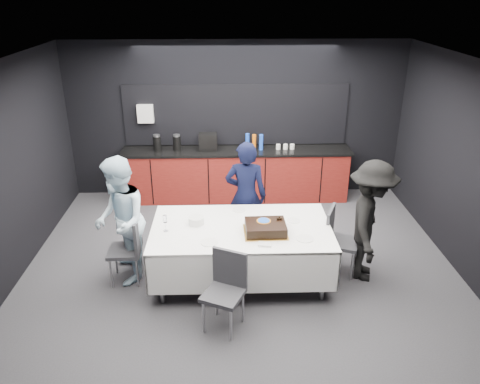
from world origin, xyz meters
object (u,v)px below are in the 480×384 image
(party_table, at_px, (241,236))
(person_left, at_px, (120,221))
(chair_left, at_px, (130,245))
(cake_assembly, at_px, (266,228))
(person_center, at_px, (246,196))
(person_right, at_px, (370,222))
(plate_stack, at_px, (196,220))
(champagne_flute, at_px, (165,220))
(chair_near, at_px, (226,285))
(chair_right, at_px, (337,236))

(party_table, relative_size, person_left, 1.35)
(chair_left, height_order, person_left, person_left)
(cake_assembly, relative_size, chair_left, 0.60)
(person_center, height_order, person_right, person_center)
(plate_stack, xyz_separation_m, person_left, (-0.97, -0.04, 0.03))
(cake_assembly, relative_size, champagne_flute, 2.48)
(party_table, relative_size, person_right, 1.40)
(plate_stack, bearing_deg, person_right, -2.45)
(party_table, xyz_separation_m, champagne_flute, (-0.96, -0.08, 0.30))
(chair_near, xyz_separation_m, person_right, (1.88, 0.92, 0.29))
(cake_assembly, height_order, plate_stack, cake_assembly)
(chair_near, bearing_deg, chair_left, 143.58)
(chair_left, relative_size, person_center, 0.56)
(party_table, distance_m, chair_left, 1.46)
(person_left, bearing_deg, person_right, 74.97)
(cake_assembly, bearing_deg, person_left, 173.33)
(chair_right, xyz_separation_m, chair_near, (-1.51, -1.08, 0.00))
(chair_near, height_order, person_center, person_center)
(chair_near, bearing_deg, chair_right, 35.46)
(person_center, bearing_deg, chair_near, 87.37)
(chair_right, distance_m, chair_near, 1.86)
(champagne_flute, bearing_deg, person_left, 167.11)
(cake_assembly, distance_m, chair_left, 1.79)
(chair_right, bearing_deg, chair_near, -144.54)
(cake_assembly, xyz_separation_m, champagne_flute, (-1.26, 0.08, 0.09))
(champagne_flute, height_order, chair_right, champagne_flute)
(chair_left, relative_size, person_right, 0.56)
(chair_near, relative_size, person_left, 0.54)
(chair_near, xyz_separation_m, person_center, (0.30, 1.77, 0.29))
(plate_stack, height_order, person_center, person_center)
(party_table, height_order, person_center, person_center)
(cake_assembly, height_order, champagne_flute, champagne_flute)
(plate_stack, relative_size, chair_left, 0.22)
(champagne_flute, distance_m, chair_near, 1.20)
(chair_right, bearing_deg, person_left, -178.02)
(person_center, xyz_separation_m, person_right, (1.58, -0.85, -0.00))
(chair_right, relative_size, chair_near, 1.00)
(cake_assembly, height_order, person_left, person_left)
(chair_right, distance_m, person_center, 1.43)
(champagne_flute, bearing_deg, chair_left, 170.70)
(plate_stack, height_order, person_left, person_left)
(plate_stack, height_order, chair_right, chair_right)
(chair_left, relative_size, chair_right, 1.00)
(party_table, height_order, person_right, person_right)
(champagne_flute, xyz_separation_m, chair_right, (2.27, 0.24, -0.40))
(cake_assembly, distance_m, person_left, 1.87)
(chair_left, bearing_deg, party_table, -0.06)
(chair_left, bearing_deg, person_center, 28.81)
(champagne_flute, relative_size, chair_near, 0.24)
(champagne_flute, bearing_deg, person_right, 1.82)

